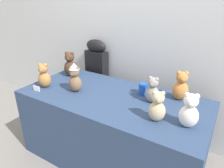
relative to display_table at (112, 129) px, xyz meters
name	(u,v)px	position (x,y,z in m)	size (l,w,h in m)	color
wall_back	(145,21)	(0.00, 0.65, 0.94)	(7.00, 0.08, 2.60)	silver
display_table	(112,129)	(0.00, 0.00, 0.00)	(1.71, 0.81, 0.71)	navy
instrument_case	(97,81)	(-0.55, 0.53, 0.19)	(0.29, 0.14, 1.07)	black
teddy_bear_sand	(157,107)	(0.48, -0.16, 0.47)	(0.15, 0.14, 0.24)	#CCB78E
teddy_bear_caramel	(44,76)	(-0.67, -0.18, 0.47)	(0.16, 0.14, 0.25)	#B27A42
teddy_bear_ginger	(181,86)	(0.53, 0.26, 0.48)	(0.17, 0.16, 0.26)	#D17F3D
teddy_bear_ash	(153,91)	(0.35, 0.09, 0.46)	(0.12, 0.11, 0.23)	gray
teddy_bear_snow	(189,111)	(0.69, -0.12, 0.48)	(0.15, 0.13, 0.26)	white
teddy_bear_cocoa	(70,65)	(-0.66, 0.19, 0.49)	(0.18, 0.16, 0.28)	#4C3323
teddy_bear_mocha	(75,78)	(-0.35, -0.09, 0.49)	(0.14, 0.12, 0.28)	#7F6047
party_cup_blue	(143,89)	(0.22, 0.18, 0.41)	(0.08, 0.08, 0.11)	blue
name_card_front_left	(37,89)	(-0.67, -0.28, 0.38)	(0.07, 0.01, 0.05)	white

